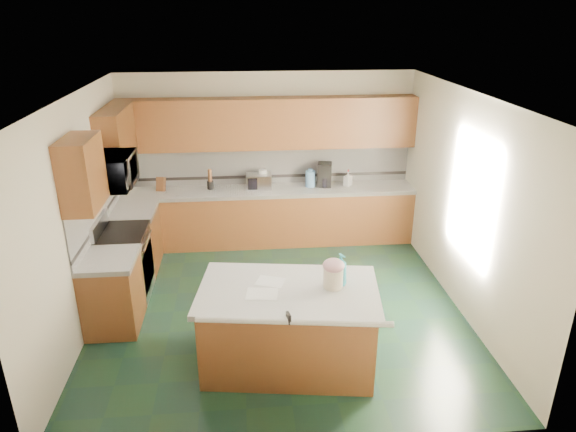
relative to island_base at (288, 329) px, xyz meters
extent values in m
plane|color=black|center=(-0.02, 1.14, -0.43)|extent=(4.60, 4.60, 0.00)
plane|color=white|center=(-0.02, 1.14, 2.27)|extent=(4.60, 4.60, 0.00)
cube|color=#F1E8CB|center=(-0.02, 3.46, 0.92)|extent=(4.60, 0.04, 2.70)
cube|color=#F1E8CB|center=(-0.02, -1.18, 0.92)|extent=(4.60, 0.04, 2.70)
cube|color=#F1E8CB|center=(-2.34, 1.14, 0.92)|extent=(0.04, 4.60, 2.70)
cube|color=#F1E8CB|center=(2.30, 1.14, 0.92)|extent=(0.04, 4.60, 2.70)
cube|color=#341C0A|center=(-0.02, 3.14, 0.00)|extent=(4.60, 0.60, 0.86)
cube|color=white|center=(-0.02, 3.14, 0.46)|extent=(4.60, 0.64, 0.06)
cube|color=#341C0A|center=(-0.02, 3.27, 1.51)|extent=(4.60, 0.33, 0.78)
cube|color=silver|center=(-0.02, 3.42, 0.81)|extent=(4.60, 0.02, 0.63)
cube|color=black|center=(-0.02, 3.42, 0.61)|extent=(4.60, 0.01, 0.05)
cube|color=#341C0A|center=(-2.02, 2.43, 0.00)|extent=(0.60, 0.82, 0.86)
cube|color=white|center=(-2.02, 2.43, 0.46)|extent=(0.64, 0.82, 0.06)
cube|color=#341C0A|center=(-2.02, 0.90, 0.00)|extent=(0.60, 0.72, 0.86)
cube|color=white|center=(-2.02, 0.90, 0.46)|extent=(0.64, 0.72, 0.06)
cube|color=silver|center=(-2.31, 1.69, 0.81)|extent=(0.02, 2.30, 0.63)
cube|color=black|center=(-2.30, 1.69, 0.61)|extent=(0.01, 2.30, 0.05)
cube|color=#341C0A|center=(-2.16, 2.56, 1.51)|extent=(0.33, 1.09, 0.78)
cube|color=#341C0A|center=(-2.16, 0.90, 1.51)|extent=(0.33, 0.72, 0.78)
cube|color=#B7B7BC|center=(-2.02, 1.64, 0.01)|extent=(0.60, 0.76, 0.88)
cube|color=black|center=(-1.73, 1.64, -0.03)|extent=(0.02, 0.68, 0.55)
cube|color=black|center=(-2.02, 1.64, 0.47)|extent=(0.62, 0.78, 0.04)
cylinder|color=#B7B7BC|center=(-1.70, 1.64, 0.35)|extent=(0.02, 0.66, 0.02)
cube|color=#B7B7BC|center=(-2.28, 1.64, 0.59)|extent=(0.06, 0.76, 0.18)
imported|color=#B7B7BC|center=(-2.02, 1.64, 1.30)|extent=(0.50, 0.73, 0.41)
cube|color=#341C0A|center=(0.00, 0.00, 0.00)|extent=(1.87, 1.23, 0.86)
cube|color=white|center=(0.00, 0.00, 0.46)|extent=(1.98, 1.34, 0.06)
cylinder|color=white|center=(0.00, -0.55, 0.46)|extent=(1.84, 0.31, 0.06)
cylinder|color=beige|center=(0.46, 0.01, 0.60)|extent=(0.21, 0.21, 0.21)
ellipsoid|color=#C78A98|center=(0.46, 0.01, 0.74)|extent=(0.22, 0.22, 0.14)
cylinder|color=tan|center=(0.46, 0.01, 0.78)|extent=(0.07, 0.03, 0.03)
sphere|color=tan|center=(0.43, 0.01, 0.78)|extent=(0.04, 0.04, 0.04)
sphere|color=tan|center=(0.50, 0.01, 0.78)|extent=(0.04, 0.04, 0.04)
imported|color=teal|center=(0.54, 0.04, 0.67)|extent=(0.18, 0.18, 0.35)
cube|color=white|center=(-0.27, -0.07, 0.49)|extent=(0.35, 0.28, 0.00)
cube|color=white|center=(-0.17, 0.17, 0.49)|extent=(0.34, 0.30, 0.00)
cube|color=black|center=(-0.05, -0.53, 0.50)|extent=(0.05, 0.09, 0.08)
cylinder|color=black|center=(-0.05, -0.58, 0.48)|extent=(0.01, 0.06, 0.01)
cube|color=#472814|center=(-1.71, 3.19, 0.60)|extent=(0.15, 0.19, 0.25)
cylinder|color=black|center=(-0.95, 3.22, 0.56)|extent=(0.11, 0.11, 0.13)
cylinder|color=#472814|center=(-0.95, 3.22, 0.72)|extent=(0.06, 0.06, 0.19)
cube|color=#B7B7BC|center=(-0.18, 3.19, 0.61)|extent=(0.41, 0.29, 0.23)
cube|color=black|center=(-0.18, 3.06, 0.61)|extent=(0.36, 0.01, 0.19)
cylinder|color=white|center=(-0.12, 3.24, 0.64)|extent=(0.13, 0.13, 0.29)
cylinder|color=#B7B7BC|center=(-0.12, 3.24, 0.50)|extent=(0.19, 0.19, 0.01)
cylinder|color=#669CD4|center=(0.64, 3.20, 0.62)|extent=(0.16, 0.16, 0.26)
cylinder|color=#669CD4|center=(0.64, 3.20, 0.77)|extent=(0.07, 0.07, 0.04)
cube|color=black|center=(0.87, 3.22, 0.68)|extent=(0.26, 0.28, 0.37)
cylinder|color=black|center=(0.87, 3.16, 0.57)|extent=(0.15, 0.15, 0.15)
imported|color=white|center=(1.25, 3.19, 0.61)|extent=(0.15, 0.15, 0.24)
cylinder|color=red|center=(1.25, 3.19, 0.74)|extent=(0.02, 0.02, 0.03)
cube|color=white|center=(2.27, 0.94, 1.07)|extent=(0.02, 1.40, 1.10)
camera|label=1|loc=(-0.42, -4.56, 3.18)|focal=32.00mm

